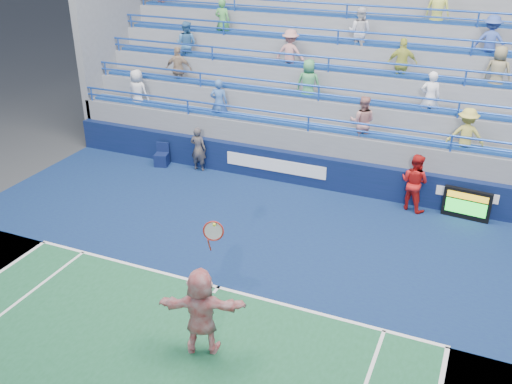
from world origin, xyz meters
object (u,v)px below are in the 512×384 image
at_px(tennis_player, 201,311).
at_px(ball_girl, 414,182).
at_px(judge_chair, 162,159).
at_px(line_judge, 198,149).
at_px(serve_speed_board, 467,204).

distance_m(tennis_player, ball_girl, 8.73).
relative_size(judge_chair, tennis_player, 0.26).
distance_m(tennis_player, line_judge, 9.42).
xyz_separation_m(line_judge, ball_girl, (7.51, -0.03, 0.11)).
relative_size(serve_speed_board, judge_chair, 1.67).
relative_size(tennis_player, ball_girl, 1.73).
xyz_separation_m(serve_speed_board, line_judge, (-9.10, 0.04, 0.32)).
xyz_separation_m(judge_chair, line_judge, (1.43, 0.17, 0.54)).
relative_size(serve_speed_board, line_judge, 0.86).
distance_m(judge_chair, ball_girl, 8.97).
bearing_deg(ball_girl, line_judge, 22.36).
bearing_deg(serve_speed_board, ball_girl, 179.79).
distance_m(judge_chair, line_judge, 1.54).
relative_size(serve_speed_board, ball_girl, 0.76).
bearing_deg(judge_chair, line_judge, 6.80).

